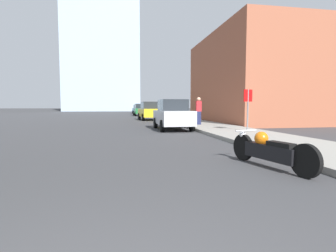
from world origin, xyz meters
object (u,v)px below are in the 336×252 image
(parked_car_silver, at_px, (172,115))
(parked_car_yellow, at_px, (150,111))
(pedestrian, at_px, (199,110))
(stop_sign, at_px, (248,103))
(motorcycle, at_px, (269,150))
(parked_car_blue, at_px, (137,109))
(parked_car_green, at_px, (140,110))

(parked_car_silver, bearing_deg, parked_car_yellow, 90.14)
(pedestrian, bearing_deg, stop_sign, -76.64)
(parked_car_yellow, xyz_separation_m, pedestrian, (2.27, -9.22, 0.20))
(motorcycle, bearing_deg, parked_car_blue, 77.48)
(parked_car_green, bearing_deg, parked_car_yellow, -91.30)
(parked_car_silver, bearing_deg, parked_car_green, 89.97)
(parked_car_silver, xyz_separation_m, parked_car_yellow, (-0.13, 11.03, 0.03))
(motorcycle, height_order, stop_sign, stop_sign)
(parked_car_yellow, relative_size, parked_car_blue, 1.02)
(motorcycle, relative_size, parked_car_green, 0.53)
(parked_car_silver, height_order, pedestrian, pedestrian)
(motorcycle, bearing_deg, stop_sign, 53.75)
(motorcycle, distance_m, parked_car_blue, 44.63)
(parked_car_green, distance_m, pedestrian, 22.03)
(parked_car_yellow, xyz_separation_m, parked_car_green, (-0.08, 12.69, -0.03))
(parked_car_green, height_order, pedestrian, pedestrian)
(parked_car_blue, height_order, stop_sign, stop_sign)
(parked_car_blue, distance_m, pedestrian, 33.14)
(pedestrian, bearing_deg, parked_car_blue, 93.52)
(parked_car_blue, xyz_separation_m, pedestrian, (2.03, -33.07, 0.27))
(stop_sign, height_order, pedestrian, stop_sign)
(motorcycle, relative_size, parked_car_silver, 0.58)
(motorcycle, xyz_separation_m, pedestrian, (1.87, 11.56, 0.71))
(parked_car_silver, relative_size, pedestrian, 2.30)
(parked_car_yellow, bearing_deg, parked_car_blue, 85.13)
(parked_car_silver, distance_m, parked_car_blue, 34.89)
(motorcycle, xyz_separation_m, parked_car_blue, (-0.16, 44.63, 0.44))
(motorcycle, relative_size, parked_car_yellow, 0.58)
(parked_car_blue, bearing_deg, motorcycle, -91.24)
(stop_sign, bearing_deg, motorcycle, -113.53)
(parked_car_silver, relative_size, parked_car_green, 0.91)
(parked_car_blue, distance_m, stop_sign, 37.90)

